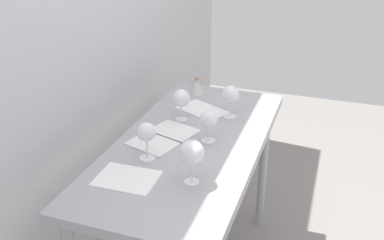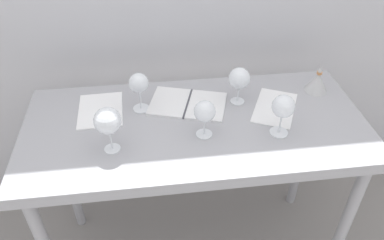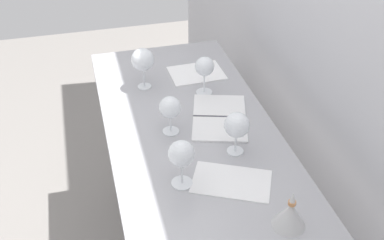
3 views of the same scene
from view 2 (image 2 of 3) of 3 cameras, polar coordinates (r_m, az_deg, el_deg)
The scene contains 10 objects.
steel_counter at distance 1.62m, azimuth 0.53°, elevation -3.26°, with size 1.40×0.65×0.90m.
wine_glass_far_right at distance 1.61m, azimuth 7.11°, elevation 6.11°, with size 0.09×0.09×0.17m.
wine_glass_near_right at distance 1.46m, azimuth 13.52°, elevation 1.84°, with size 0.09×0.09×0.17m.
wine_glass_far_left at distance 1.57m, azimuth -7.99°, elevation 5.33°, with size 0.08×0.08×0.17m.
wine_glass_near_center at distance 1.42m, azimuth 1.92°, elevation 1.15°, with size 0.08×0.08×0.16m.
wine_glass_near_left at distance 1.37m, azimuth -12.53°, elevation -0.24°, with size 0.10×0.10×0.19m.
open_notebook at distance 1.65m, azimuth -0.63°, elevation 2.49°, with size 0.37×0.30×0.01m.
tasting_sheet_upper at distance 1.67m, azimuth 12.32°, elevation 1.85°, with size 0.16×0.26×0.00m, color white.
tasting_sheet_lower at distance 1.66m, azimuth -13.56°, elevation 1.50°, with size 0.18×0.24×0.00m, color white.
decanter_funnel at distance 1.81m, azimuth 18.28°, elevation 5.42°, with size 0.10×0.10×0.13m.
Camera 2 is at (-0.17, -1.21, 1.87)m, focal length 35.56 mm.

